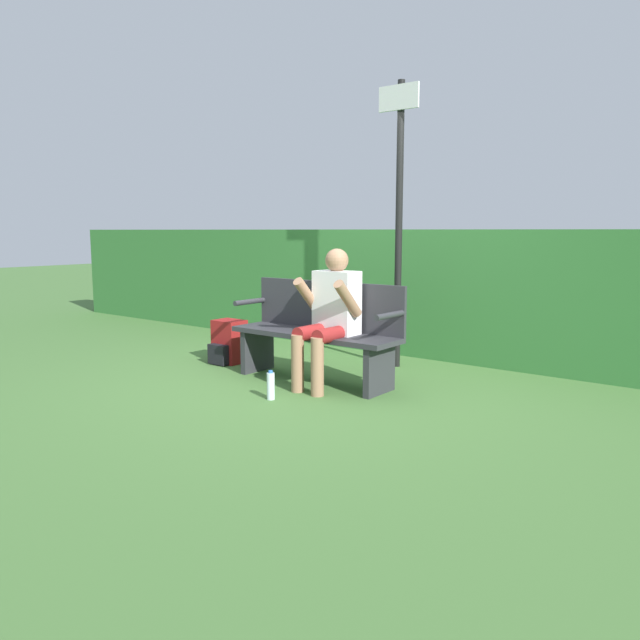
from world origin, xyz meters
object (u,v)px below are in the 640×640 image
object	(u,v)px
parked_car	(456,260)
person_seated	(330,311)
park_bench	(318,331)
backpack	(228,343)
water_bottle	(271,386)
signpost	(399,208)

from	to	relation	value
parked_car	person_seated	bearing A→B (deg)	-157.48
person_seated	parked_car	distance (m)	11.15
person_seated	parked_car	world-z (taller)	parked_car
park_bench	parked_car	xyz separation A→B (m)	(-3.65, 10.33, 0.16)
backpack	water_bottle	world-z (taller)	backpack
water_bottle	parked_car	distance (m)	11.72
person_seated	signpost	xyz separation A→B (m)	(0.03, 1.08, 0.91)
water_bottle	person_seated	bearing A→B (deg)	79.30
park_bench	signpost	xyz separation A→B (m)	(0.26, 0.96, 1.12)
parked_car	park_bench	bearing A→B (deg)	-158.36
backpack	signpost	distance (m)	2.22
water_bottle	parked_car	bearing A→B (deg)	108.67
backpack	parked_car	xyz separation A→B (m)	(-2.43, 10.31, 0.41)
person_seated	signpost	size ratio (longest dim) A/B	0.43
backpack	water_bottle	distance (m)	1.54
signpost	parked_car	size ratio (longest dim) A/B	0.66
park_bench	parked_car	bearing A→B (deg)	109.43
park_bench	signpost	world-z (taller)	signpost
signpost	backpack	bearing A→B (deg)	-147.69
park_bench	person_seated	size ratio (longest dim) A/B	1.36
person_seated	water_bottle	xyz separation A→B (m)	(-0.12, -0.64, -0.56)
park_bench	water_bottle	size ratio (longest dim) A/B	6.82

